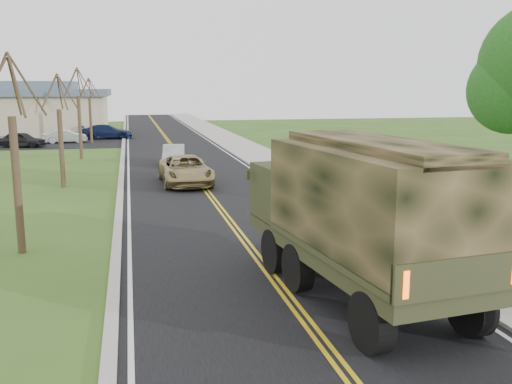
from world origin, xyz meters
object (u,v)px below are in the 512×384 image
object	(u,v)px
suv_champagne	(185,170)
pickup_navy	(467,187)
sedan_silver	(174,155)
military_truck	(359,208)

from	to	relation	value
suv_champagne	pickup_navy	world-z (taller)	suv_champagne
sedan_silver	military_truck	bearing A→B (deg)	-78.75
suv_champagne	pickup_navy	bearing A→B (deg)	-33.57
sedan_silver	pickup_navy	distance (m)	19.22
military_truck	suv_champagne	xyz separation A→B (m)	(-2.43, 17.46, -1.49)
military_truck	sedan_silver	xyz separation A→B (m)	(-2.43, 25.25, -1.58)
military_truck	sedan_silver	bearing A→B (deg)	88.75
suv_champagne	sedan_silver	xyz separation A→B (m)	(0.00, 7.79, -0.09)
military_truck	pickup_navy	world-z (taller)	military_truck
pickup_navy	sedan_silver	bearing A→B (deg)	41.39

